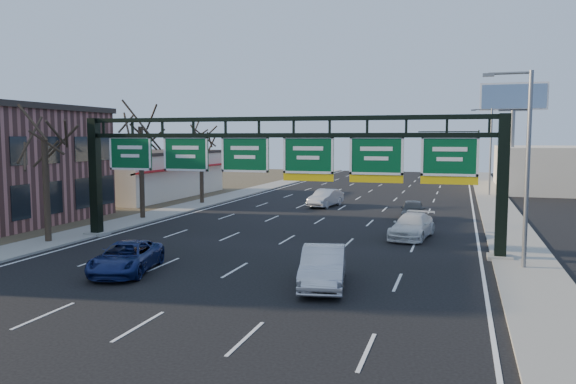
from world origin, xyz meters
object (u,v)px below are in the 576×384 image
(sign_gantry, at_px, (279,163))
(car_blue_suv, at_px, (126,257))
(car_white_wagon, at_px, (412,226))
(car_silver_sedan, at_px, (323,267))

(sign_gantry, relative_size, car_blue_suv, 5.03)
(sign_gantry, relative_size, car_white_wagon, 4.93)
(car_silver_sedan, bearing_deg, car_blue_suv, 171.85)
(sign_gantry, distance_m, car_white_wagon, 9.23)
(car_white_wagon, bearing_deg, car_blue_suv, -123.81)
(sign_gantry, xyz_separation_m, car_blue_suv, (-4.65, -7.83, -3.95))
(car_white_wagon, bearing_deg, sign_gantry, -136.59)
(car_blue_suv, xyz_separation_m, car_silver_sedan, (8.98, 0.32, 0.12))
(car_blue_suv, bearing_deg, sign_gantry, 46.40)
(car_silver_sedan, height_order, car_white_wagon, car_silver_sedan)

